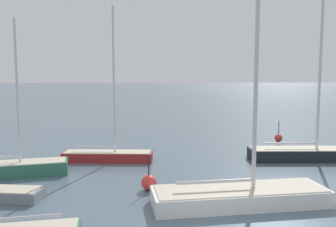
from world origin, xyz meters
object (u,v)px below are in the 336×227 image
Objects in this scene: sailboat_1 at (11,167)px; sailboat_4 at (240,192)px; sailboat_5 at (108,154)px; channel_buoy_1 at (149,182)px; channel_buoy_0 at (278,138)px; sailboat_2 at (308,151)px.

sailboat_1 is 0.72× the size of sailboat_4.
sailboat_5 is at bearing 21.28° from sailboat_1.
sailboat_1 is at bearing 153.98° from channel_buoy_1.
channel_buoy_0 is at bearing 28.99° from sailboat_5.
sailboat_2 reaches higher than sailboat_1.
sailboat_4 is (10.29, -5.72, 0.06)m from sailboat_1.
sailboat_1 is at bearing -158.70° from channel_buoy_0.
sailboat_2 is 9.61m from sailboat_4.
sailboat_4 is (-6.84, -6.75, -0.06)m from sailboat_2.
sailboat_5 is at bearing 122.76° from sailboat_4.
sailboat_2 is at bearing 3.02° from sailboat_5.
sailboat_5 is 14.02m from channel_buoy_0.
sailboat_2 reaches higher than sailboat_4.
sailboat_1 is 19.50m from channel_buoy_0.
sailboat_1 is 17.16m from sailboat_2.
sailboat_5 is 5.92× the size of channel_buoy_1.
sailboat_2 is at bearing -99.74° from channel_buoy_0.
sailboat_2 is 7.53× the size of channel_buoy_1.
sailboat_1 is at bearing 150.62° from sailboat_4.
sailboat_4 is at bearing -35.32° from sailboat_1.
channel_buoy_0 is (7.88, 12.80, -0.19)m from sailboat_4.
sailboat_1 is 11.77m from sailboat_4.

